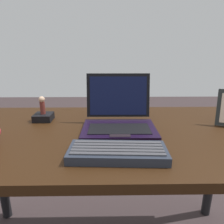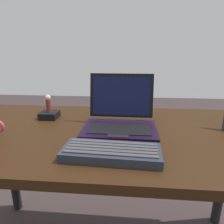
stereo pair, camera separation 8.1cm
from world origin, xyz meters
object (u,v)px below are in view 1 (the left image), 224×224
figurine (42,104)px  laptop_front (119,119)px  external_keyboard (118,152)px  figurine_stand (44,117)px

figurine → laptop_front: bearing=-17.7°
external_keyboard → figurine_stand: size_ratio=3.74×
laptop_front → figurine: laptop_front is taller
laptop_front → figurine: size_ratio=3.55×
figurine_stand → figurine: figurine is taller
figurine → external_keyboard: bearing=-46.1°
external_keyboard → figurine: (-0.35, 0.36, 0.06)m
laptop_front → figurine: bearing=162.3°
figurine_stand → figurine: (0.00, 0.00, 0.06)m
external_keyboard → laptop_front: bearing=86.4°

